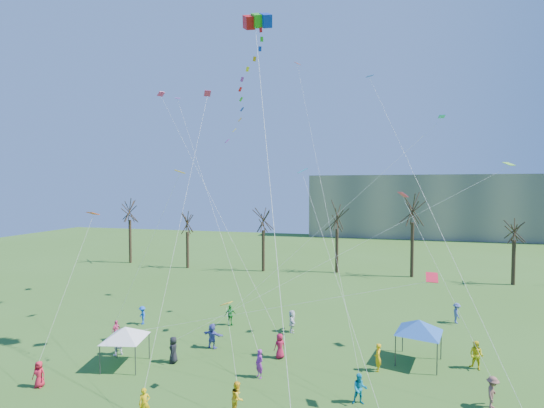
% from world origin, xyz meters
% --- Properties ---
extents(distant_building, '(60.00, 14.00, 15.00)m').
position_xyz_m(distant_building, '(22.00, 82.00, 7.50)').
color(distant_building, gray).
rests_on(distant_building, ground).
extents(bare_tree_row, '(71.76, 7.68, 11.47)m').
position_xyz_m(bare_tree_row, '(1.49, 35.85, 7.17)').
color(bare_tree_row, black).
rests_on(bare_tree_row, ground).
extents(big_box_kite, '(3.46, 6.18, 23.31)m').
position_xyz_m(big_box_kite, '(-1.46, 6.61, 18.48)').
color(big_box_kite, red).
rests_on(big_box_kite, ground).
extents(canopy_tent_white, '(3.51, 3.51, 2.68)m').
position_xyz_m(canopy_tent_white, '(-9.66, 4.79, 2.27)').
color(canopy_tent_white, '#3F3F44').
rests_on(canopy_tent_white, ground).
extents(canopy_tent_blue, '(3.84, 3.84, 2.98)m').
position_xyz_m(canopy_tent_blue, '(9.46, 10.19, 2.52)').
color(canopy_tent_blue, '#3F3F44').
rests_on(canopy_tent_blue, ground).
extents(festival_crowd, '(27.77, 20.21, 1.86)m').
position_xyz_m(festival_crowd, '(0.50, 7.88, 0.88)').
color(festival_crowd, red).
rests_on(festival_crowd, ground).
extents(small_kites_aloft, '(30.70, 19.31, 34.13)m').
position_xyz_m(small_kites_aloft, '(-0.91, 11.40, 13.75)').
color(small_kites_aloft, '#EC380C').
rests_on(small_kites_aloft, ground).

